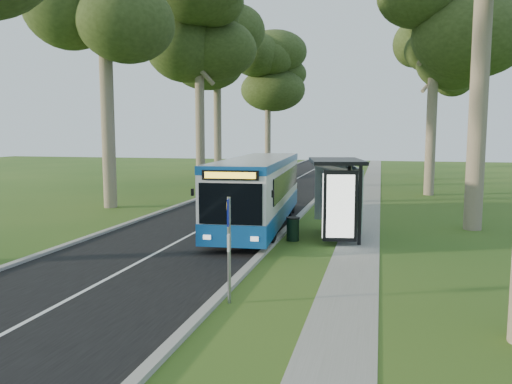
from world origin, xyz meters
TOP-DOWN VIEW (x-y plane):
  - ground at (0.00, 0.00)m, footprint 120.00×120.00m
  - road at (-3.50, 10.00)m, footprint 7.00×100.00m
  - kerb_east at (0.00, 10.00)m, footprint 0.25×100.00m
  - kerb_west at (-7.00, 10.00)m, footprint 0.25×100.00m
  - centre_line at (-3.50, 10.00)m, footprint 0.12×100.00m
  - footpath at (3.00, 10.00)m, footprint 1.50×100.00m
  - bus at (-1.34, 4.47)m, footprint 3.16×11.28m
  - bus_stop_sign at (0.32, -5.22)m, footprint 0.11×0.36m
  - bus_shelter at (2.20, 2.60)m, footprint 2.53×3.80m
  - litter_bin at (0.59, 1.98)m, footprint 0.51×0.51m
  - car_white at (-7.76, 28.43)m, footprint 1.81×4.06m
  - car_silver at (-8.27, 27.45)m, footprint 2.66×5.05m
  - tree_west_c at (-9.00, 18.00)m, footprint 5.20×5.20m
  - tree_west_d at (-11.00, 28.00)m, footprint 5.20×5.20m
  - tree_west_e at (-8.50, 38.00)m, footprint 5.20×5.20m
  - tree_east_c at (6.80, 18.00)m, footprint 5.20×5.20m
  - tree_east_d at (8.00, 30.00)m, footprint 5.20×5.20m

SIDE VIEW (x-z plane):
  - ground at x=0.00m, z-range 0.00..0.00m
  - road at x=-3.50m, z-range 0.00..0.02m
  - footpath at x=3.00m, z-range 0.00..0.02m
  - centre_line at x=-3.50m, z-range 0.02..0.02m
  - kerb_east at x=0.00m, z-range 0.00..0.12m
  - kerb_west at x=-7.00m, z-range 0.00..0.12m
  - litter_bin at x=0.59m, z-range 0.01..0.89m
  - car_white at x=-7.76m, z-range 0.00..1.36m
  - car_silver at x=-8.27m, z-range 0.00..1.58m
  - bus at x=-1.34m, z-range 0.05..3.00m
  - bus_stop_sign at x=0.32m, z-range 0.31..2.84m
  - bus_shelter at x=2.20m, z-range 0.63..3.64m
  - tree_east_c at x=6.80m, z-range 3.31..17.01m
  - tree_west_e at x=-8.50m, z-range 3.32..17.05m
  - tree_east_d at x=8.00m, z-range 3.44..17.72m
  - tree_west_c at x=-9.00m, z-range 3.47..17.85m
  - tree_west_d at x=-11.00m, z-range 3.94..20.36m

